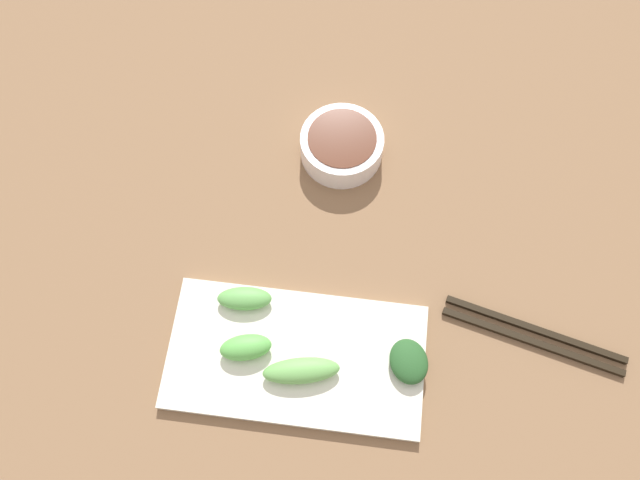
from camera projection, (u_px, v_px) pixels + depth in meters
tabletop at (309, 268)px, 0.86m from camera, size 2.10×2.10×0.02m
sauce_bowl at (342, 145)px, 0.90m from camera, size 0.11×0.11×0.04m
serving_plate at (296, 357)px, 0.80m from camera, size 0.16×0.31×0.01m
broccoli_stalk_0 at (246, 347)px, 0.78m from camera, size 0.05×0.07×0.03m
broccoli_stalk_1 at (244, 299)px, 0.81m from camera, size 0.04×0.07×0.02m
broccoli_stalk_2 at (301, 371)px, 0.77m from camera, size 0.05×0.10×0.02m
broccoli_leafy_3 at (409, 362)px, 0.78m from camera, size 0.07×0.06×0.02m
chopsticks at (534, 336)px, 0.81m from camera, size 0.08×0.23×0.01m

